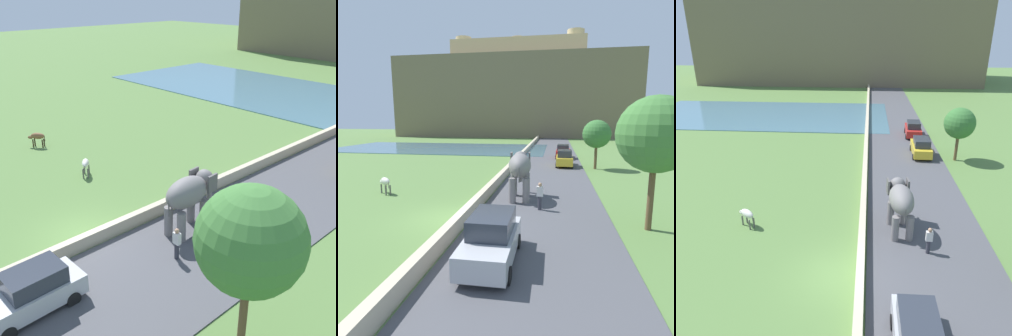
# 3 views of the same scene
# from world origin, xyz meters

# --- Properties ---
(ground_plane) EXTENTS (220.00, 220.00, 0.00)m
(ground_plane) POSITION_xyz_m (0.00, 0.00, 0.00)
(ground_plane) COLOR #567A3D
(road_surface) EXTENTS (7.00, 120.00, 0.06)m
(road_surface) POSITION_xyz_m (5.00, 20.00, 0.03)
(road_surface) COLOR #4C4C51
(road_surface) RESTS_ON ground
(barrier_wall) EXTENTS (0.40, 110.00, 0.72)m
(barrier_wall) POSITION_xyz_m (1.20, 18.00, 0.36)
(barrier_wall) COLOR beige
(barrier_wall) RESTS_ON ground
(lake) EXTENTS (36.00, 18.00, 0.08)m
(lake) POSITION_xyz_m (-14.00, 33.74, 0.04)
(lake) COLOR slate
(lake) RESTS_ON ground
(hill_distant) EXTENTS (64.00, 28.00, 21.32)m
(hill_distant) POSITION_xyz_m (-6.00, 74.46, 10.66)
(hill_distant) COLOR #75664C
(hill_distant) RESTS_ON ground
(elephant) EXTENTS (1.64, 3.53, 2.99)m
(elephant) POSITION_xyz_m (3.40, 4.34, 2.04)
(elephant) COLOR slate
(elephant) RESTS_ON ground
(person_beside_elephant) EXTENTS (0.36, 0.22, 1.63)m
(person_beside_elephant) POSITION_xyz_m (4.81, 2.12, 0.87)
(person_beside_elephant) COLOR #33333D
(person_beside_elephant) RESTS_ON ground
(car_yellow) EXTENTS (1.85, 4.03, 1.80)m
(car_yellow) POSITION_xyz_m (6.57, 17.74, 0.90)
(car_yellow) COLOR gold
(car_yellow) RESTS_ON ground
(car_red) EXTENTS (1.93, 4.07, 1.80)m
(car_red) POSITION_xyz_m (6.57, 24.24, 0.90)
(car_red) COLOR red
(car_red) RESTS_ON ground
(cow_white) EXTENTS (1.31, 1.11, 1.15)m
(cow_white) POSITION_xyz_m (-5.93, 4.09, 0.84)
(cow_white) COLOR silver
(cow_white) RESTS_ON ground
(tree_near) EXTENTS (2.84, 2.84, 5.00)m
(tree_near) POSITION_xyz_m (9.66, 16.77, 3.56)
(tree_near) COLOR brown
(tree_near) RESTS_ON ground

